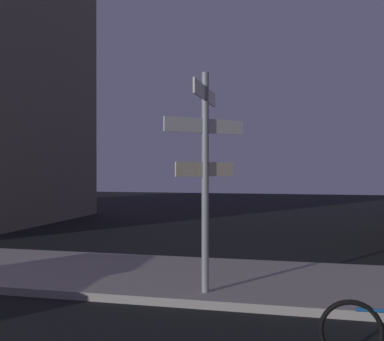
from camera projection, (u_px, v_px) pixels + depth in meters
The scene contains 2 objects.
sidewalk_kerb at pixel (173, 277), 9.16m from camera, with size 40.00×3.45×0.14m, color #9E9991.
signpost at pixel (205, 161), 7.75m from camera, with size 1.12×1.67×3.66m.
Camera 1 is at (2.50, -1.25, 2.20)m, focal length 43.58 mm.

